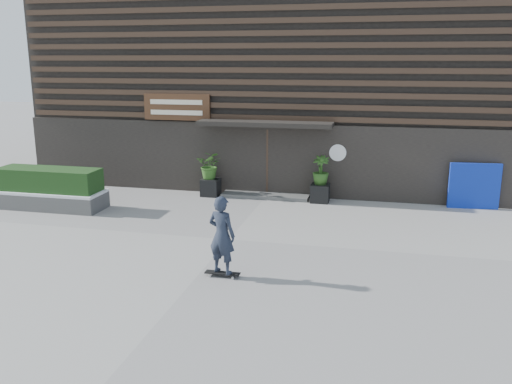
% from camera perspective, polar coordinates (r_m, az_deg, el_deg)
% --- Properties ---
extents(ground, '(80.00, 80.00, 0.00)m').
position_cam_1_polar(ground, '(14.37, -2.87, -5.00)').
color(ground, gray).
rests_on(ground, ground).
extents(entrance_step, '(3.00, 0.80, 0.12)m').
position_cam_1_polar(entrance_step, '(18.64, 0.99, -0.37)').
color(entrance_step, '#454643').
rests_on(entrance_step, ground).
extents(planter_pot_left, '(0.60, 0.60, 0.60)m').
position_cam_1_polar(planter_pot_left, '(18.87, -4.79, 0.51)').
color(planter_pot_left, black).
rests_on(planter_pot_left, ground).
extents(bamboo_left, '(0.86, 0.75, 0.96)m').
position_cam_1_polar(bamboo_left, '(18.71, -4.84, 2.83)').
color(bamboo_left, '#2D591E').
rests_on(bamboo_left, planter_pot_left).
extents(planter_pot_right, '(0.60, 0.60, 0.60)m').
position_cam_1_polar(planter_pot_right, '(18.10, 6.75, -0.12)').
color(planter_pot_right, black).
rests_on(planter_pot_right, ground).
extents(bamboo_right, '(0.54, 0.54, 0.96)m').
position_cam_1_polar(bamboo_right, '(17.93, 6.82, 2.30)').
color(bamboo_right, '#2D591E').
rests_on(bamboo_right, planter_pot_right).
extents(raised_bed, '(3.50, 1.20, 0.50)m').
position_cam_1_polar(raised_bed, '(18.49, -20.79, -0.80)').
color(raised_bed, '#454543').
rests_on(raised_bed, ground).
extents(snow_layer, '(3.50, 1.20, 0.08)m').
position_cam_1_polar(snow_layer, '(18.43, -20.86, 0.07)').
color(snow_layer, white).
rests_on(snow_layer, raised_bed).
extents(hedge, '(3.30, 1.00, 0.70)m').
position_cam_1_polar(hedge, '(18.34, -20.97, 1.26)').
color(hedge, '#163413').
rests_on(hedge, snow_layer).
extents(blue_tarp, '(1.56, 0.26, 1.46)m').
position_cam_1_polar(blue_tarp, '(18.44, 21.97, 0.59)').
color(blue_tarp, '#0C24A1').
rests_on(blue_tarp, ground).
extents(building, '(18.00, 11.00, 8.00)m').
position_cam_1_polar(building, '(23.34, 3.84, 12.22)').
color(building, black).
rests_on(building, ground).
extents(skateboarder, '(0.78, 0.57, 1.82)m').
position_cam_1_polar(skateboarder, '(11.69, -3.62, -4.57)').
color(skateboarder, black).
rests_on(skateboarder, ground).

